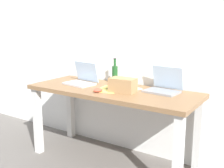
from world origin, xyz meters
name	(u,v)px	position (x,y,z in m)	size (l,w,h in m)	color
ground_plane	(112,161)	(0.00, 0.00, 0.00)	(8.00, 8.00, 0.00)	slate
back_wall	(132,31)	(0.00, 0.38, 1.30)	(5.20, 0.08, 2.60)	white
desk	(112,100)	(0.00, 0.00, 0.64)	(1.68, 0.64, 0.76)	olive
laptop_left	(82,79)	(-0.39, 0.02, 0.81)	(0.34, 0.28, 0.23)	silver
laptop_right	(164,86)	(0.46, 0.17, 0.81)	(0.33, 0.26, 0.23)	gray
beer_bottle	(115,74)	(-0.10, 0.21, 0.86)	(0.06, 0.06, 0.27)	#1E5123
computer_mouse	(98,90)	(-0.04, -0.17, 0.77)	(0.06, 0.10, 0.03)	#D84C38
cardboard_box	(123,85)	(0.15, -0.05, 0.82)	(0.24, 0.14, 0.13)	tan
paper_sheet_center	(109,89)	(-0.01, -0.03, 0.76)	(0.21, 0.30, 0.00)	#F4E06B
paper_sheet_near_back	(124,89)	(0.10, 0.06, 0.76)	(0.21, 0.30, 0.00)	white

